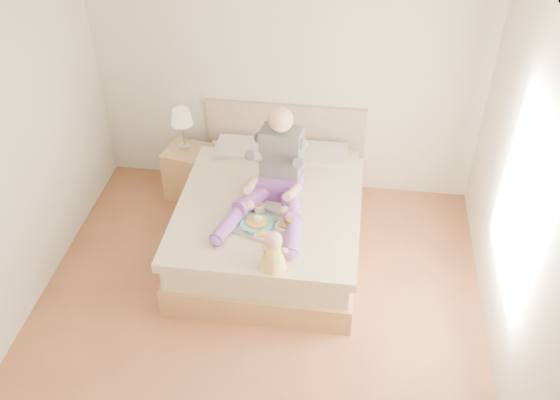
# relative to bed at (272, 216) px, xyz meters

# --- Properties ---
(room) EXTENTS (4.02, 4.22, 2.71)m
(room) POSITION_rel_bed_xyz_m (0.08, -1.08, 1.19)
(room) COLOR brown
(room) RESTS_ON ground
(bed) EXTENTS (1.70, 2.18, 1.00)m
(bed) POSITION_rel_bed_xyz_m (0.00, 0.00, 0.00)
(bed) COLOR #9E784A
(bed) RESTS_ON ground
(nightstand) EXTENTS (0.53, 0.49, 0.57)m
(nightstand) POSITION_rel_bed_xyz_m (-1.00, 0.64, -0.03)
(nightstand) COLOR #9E784A
(nightstand) RESTS_ON ground
(lamp) EXTENTS (0.23, 0.23, 0.46)m
(lamp) POSITION_rel_bed_xyz_m (-1.04, 0.68, 0.61)
(lamp) COLOR #B0B2B7
(lamp) RESTS_ON nightstand
(adult) EXTENTS (0.78, 1.15, 0.93)m
(adult) POSITION_rel_bed_xyz_m (0.05, -0.13, 0.56)
(adult) COLOR #723C98
(adult) RESTS_ON bed
(tray) EXTENTS (0.59, 0.53, 0.14)m
(tray) POSITION_rel_bed_xyz_m (0.04, -0.52, 0.33)
(tray) COLOR #B0B2B7
(tray) RESTS_ON bed
(baby) EXTENTS (0.25, 0.33, 0.37)m
(baby) POSITION_rel_bed_xyz_m (0.16, -0.99, 0.44)
(baby) COLOR #FFDF50
(baby) RESTS_ON bed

